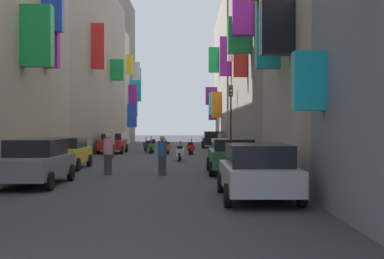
{
  "coord_description": "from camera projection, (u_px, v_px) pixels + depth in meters",
  "views": [
    {
      "loc": [
        1.72,
        -3.61,
        2.04
      ],
      "look_at": [
        1.93,
        24.86,
        1.8
      ],
      "focal_mm": 47.21,
      "sensor_mm": 36.0,
      "label": 1
    }
  ],
  "objects": [
    {
      "name": "ground_plane",
      "position": [
        163.0,
        156.0,
        33.61
      ],
      "size": [
        140.0,
        140.0,
        0.0
      ],
      "primitive_type": "plane",
      "color": "#38383D"
    },
    {
      "name": "building_left_mid_b",
      "position": [
        69.0,
        64.0,
        40.89
      ],
      "size": [
        7.12,
        24.99,
        14.07
      ],
      "color": "gray",
      "rests_on": "ground"
    },
    {
      "name": "building_left_mid_c",
      "position": [
        100.0,
        89.0,
        55.42
      ],
      "size": [
        7.02,
        4.04,
        12.15
      ],
      "color": "#BCB29E",
      "rests_on": "ground"
    },
    {
      "name": "building_left_far",
      "position": [
        108.0,
        74.0,
        60.45
      ],
      "size": [
        7.27,
        6.07,
        16.45
      ],
      "color": "slate",
      "rests_on": "ground"
    },
    {
      "name": "building_right_mid_b",
      "position": [
        288.0,
        6.0,
        31.56
      ],
      "size": [
        7.22,
        18.95,
        19.05
      ],
      "color": "gray",
      "rests_on": "ground"
    },
    {
      "name": "building_right_far",
      "position": [
        248.0,
        77.0,
        53.28
      ],
      "size": [
        7.33,
        20.66,
        14.36
      ],
      "color": "#9E9384",
      "rests_on": "ground"
    },
    {
      "name": "parked_car_grey",
      "position": [
        36.0,
        161.0,
        17.15
      ],
      "size": [
        1.96,
        4.3,
        1.56
      ],
      "color": "slate",
      "rests_on": "ground"
    },
    {
      "name": "parked_car_yellow",
      "position": [
        66.0,
        152.0,
        23.7
      ],
      "size": [
        1.91,
        4.11,
        1.46
      ],
      "color": "gold",
      "rests_on": "ground"
    },
    {
      "name": "parked_car_silver",
      "position": [
        257.0,
        171.0,
        13.82
      ],
      "size": [
        2.01,
        4.22,
        1.52
      ],
      "color": "#B7B7BC",
      "rests_on": "ground"
    },
    {
      "name": "parked_car_black",
      "position": [
        213.0,
        139.0,
        46.01
      ],
      "size": [
        2.0,
        4.1,
        1.49
      ],
      "color": "black",
      "rests_on": "ground"
    },
    {
      "name": "parked_car_red",
      "position": [
        113.0,
        143.0,
        37.0
      ],
      "size": [
        1.84,
        3.93,
        1.44
      ],
      "color": "#B21E1E",
      "rests_on": "ground"
    },
    {
      "name": "parked_car_green",
      "position": [
        232.0,
        155.0,
        21.4
      ],
      "size": [
        2.03,
        4.15,
        1.47
      ],
      "color": "#236638",
      "rests_on": "ground"
    },
    {
      "name": "scooter_white",
      "position": [
        180.0,
        153.0,
        29.23
      ],
      "size": [
        0.47,
        2.0,
        1.13
      ],
      "color": "silver",
      "rests_on": "ground"
    },
    {
      "name": "scooter_blue",
      "position": [
        152.0,
        144.0,
        43.11
      ],
      "size": [
        0.73,
        1.86,
        1.13
      ],
      "color": "#2D4CAD",
      "rests_on": "ground"
    },
    {
      "name": "scooter_black",
      "position": [
        148.0,
        146.0,
        39.26
      ],
      "size": [
        0.84,
        1.86,
        1.13
      ],
      "color": "black",
      "rests_on": "ground"
    },
    {
      "name": "scooter_red",
      "position": [
        191.0,
        148.0,
        35.53
      ],
      "size": [
        0.56,
        1.95,
        1.13
      ],
      "color": "red",
      "rests_on": "ground"
    },
    {
      "name": "scooter_orange",
      "position": [
        167.0,
        148.0,
        35.47
      ],
      "size": [
        0.57,
        1.8,
        1.13
      ],
      "color": "orange",
      "rests_on": "ground"
    },
    {
      "name": "scooter_green",
      "position": [
        152.0,
        147.0,
        37.09
      ],
      "size": [
        0.5,
        1.95,
        1.13
      ],
      "color": "#287F3D",
      "rests_on": "ground"
    },
    {
      "name": "pedestrian_near_left",
      "position": [
        108.0,
        154.0,
        20.73
      ],
      "size": [
        0.53,
        0.53,
        1.74
      ],
      "color": "#393939",
      "rests_on": "ground"
    },
    {
      "name": "pedestrian_near_right",
      "position": [
        220.0,
        140.0,
        42.31
      ],
      "size": [
        0.51,
        0.51,
        1.58
      ],
      "color": "#3E3E3E",
      "rests_on": "ground"
    },
    {
      "name": "pedestrian_mid_street",
      "position": [
        162.0,
        156.0,
        20.59
      ],
      "size": [
        0.48,
        0.48,
        1.62
      ],
      "color": "#3B3B3B",
      "rests_on": "ground"
    },
    {
      "name": "pedestrian_far_away",
      "position": [
        112.0,
        144.0,
        31.18
      ],
      "size": [
        0.47,
        0.47,
        1.78
      ],
      "color": "#393939",
      "rests_on": "ground"
    },
    {
      "name": "traffic_light_near_corner",
      "position": [
        231.0,
        108.0,
        33.79
      ],
      "size": [
        0.26,
        0.34,
        4.73
      ],
      "color": "#2D2D2D",
      "rests_on": "ground"
    }
  ]
}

